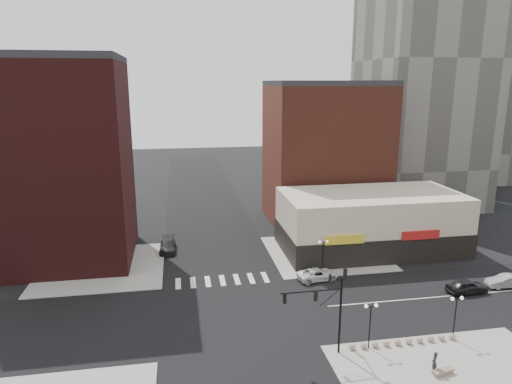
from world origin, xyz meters
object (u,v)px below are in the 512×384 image
object	(u,v)px
silver_sedan	(505,281)
dark_sedan_north	(168,246)
traffic_signal	(328,299)
street_lamp_se_a	(371,315)
street_lamp_se_b	(456,307)
pedestrian	(434,362)
dark_sedan_east	(467,286)
white_suv	(318,274)
stone_bench	(443,372)
street_lamp_ne	(323,248)

from	to	relation	value
silver_sedan	dark_sedan_north	distance (m)	41.83
traffic_signal	street_lamp_se_a	bearing A→B (deg)	-2.57
traffic_signal	street_lamp_se_a	xyz separation A→B (m)	(3.76, -0.17, -1.67)
street_lamp_se_a	street_lamp_se_b	world-z (taller)	same
pedestrian	street_lamp_se_b	bearing A→B (deg)	-178.81
street_lamp_se_a	silver_sedan	xyz separation A→B (m)	(20.25, 9.03, -2.59)
street_lamp_se_a	dark_sedan_east	world-z (taller)	street_lamp_se_a
dark_sedan_east	white_suv	bearing A→B (deg)	64.69
traffic_signal	pedestrian	xyz separation A→B (m)	(7.47, -4.27, -3.95)
traffic_signal	stone_bench	world-z (taller)	traffic_signal
street_lamp_ne	white_suv	world-z (taller)	street_lamp_ne
pedestrian	white_suv	bearing A→B (deg)	-120.97
street_lamp_se_b	dark_sedan_north	distance (m)	37.26
street_lamp_ne	street_lamp_se_a	bearing A→B (deg)	-93.58
pedestrian	street_lamp_se_a	bearing A→B (deg)	-90.34
dark_sedan_north	street_lamp_se_a	bearing A→B (deg)	-55.47
traffic_signal	dark_sedan_east	distance (m)	20.93
dark_sedan_east	pedestrian	bearing A→B (deg)	134.50
street_lamp_ne	dark_sedan_north	bearing A→B (deg)	149.14
traffic_signal	white_suv	distance (m)	15.41
silver_sedan	stone_bench	bearing A→B (deg)	-45.72
dark_sedan_east	dark_sedan_north	bearing A→B (deg)	56.88
street_lamp_se_b	silver_sedan	xyz separation A→B (m)	(12.25, 9.03, -2.59)
dark_sedan_north	stone_bench	xyz separation A→B (m)	(21.79, -31.55, -0.41)
traffic_signal	pedestrian	bearing A→B (deg)	-29.74
pedestrian	stone_bench	distance (m)	0.97
white_suv	stone_bench	size ratio (longest dim) A/B	2.56
street_lamp_se_b	stone_bench	distance (m)	6.53
dark_sedan_north	street_lamp_se_b	bearing A→B (deg)	-45.06
silver_sedan	traffic_signal	bearing A→B (deg)	-65.75
silver_sedan	pedestrian	bearing A→B (deg)	-47.58
dark_sedan_east	street_lamp_ne	bearing A→B (deg)	58.24
traffic_signal	dark_sedan_east	xyz separation A→B (m)	(18.79, 8.22, -4.18)
traffic_signal	dark_sedan_east	size ratio (longest dim) A/B	1.70
white_suv	pedestrian	distance (m)	18.98
stone_bench	pedestrian	bearing A→B (deg)	134.62
traffic_signal	silver_sedan	xyz separation A→B (m)	(24.01, 8.86, -4.26)
street_lamp_se_b	white_suv	world-z (taller)	street_lamp_se_b
traffic_signal	street_lamp_se_b	world-z (taller)	traffic_signal
white_suv	dark_sedan_north	xyz separation A→B (m)	(-17.43, 12.55, 0.08)
traffic_signal	dark_sedan_north	size ratio (longest dim) A/B	1.49
street_lamp_se_a	street_lamp_ne	world-z (taller)	same
pedestrian	dark_sedan_east	bearing A→B (deg)	-174.66
dark_sedan_north	pedestrian	world-z (taller)	pedestrian
stone_bench	street_lamp_se_b	bearing A→B (deg)	38.90
street_lamp_se_a	traffic_signal	bearing A→B (deg)	177.43
silver_sedan	dark_sedan_north	xyz separation A→B (m)	(-37.75, 18.02, 0.06)
street_lamp_se_a	pedestrian	bearing A→B (deg)	-47.90
street_lamp_se_b	pedestrian	size ratio (longest dim) A/B	2.34
street_lamp_ne	pedestrian	bearing A→B (deg)	-82.34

